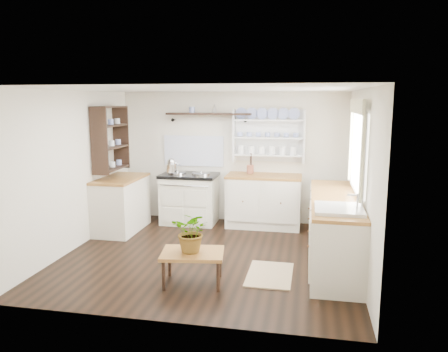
{
  "coord_description": "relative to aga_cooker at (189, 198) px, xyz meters",
  "views": [
    {
      "loc": [
        1.34,
        -5.7,
        2.16
      ],
      "look_at": [
        0.17,
        0.25,
        1.1
      ],
      "focal_mm": 35.0,
      "sensor_mm": 36.0,
      "label": 1
    }
  ],
  "objects": [
    {
      "name": "floor",
      "position": [
        0.71,
        -1.57,
        -0.45
      ],
      "size": [
        4.0,
        3.8,
        0.01
      ],
      "primitive_type": "cube",
      "color": "black",
      "rests_on": "ground"
    },
    {
      "name": "wall_back",
      "position": [
        0.71,
        0.33,
        0.7
      ],
      "size": [
        4.0,
        0.02,
        2.3
      ],
      "primitive_type": "cube",
      "color": "silver",
      "rests_on": "ground"
    },
    {
      "name": "wall_right",
      "position": [
        2.71,
        -1.57,
        0.7
      ],
      "size": [
        0.02,
        3.8,
        2.3
      ],
      "primitive_type": "cube",
      "color": "silver",
      "rests_on": "ground"
    },
    {
      "name": "wall_left",
      "position": [
        -1.29,
        -1.57,
        0.7
      ],
      "size": [
        0.02,
        3.8,
        2.3
      ],
      "primitive_type": "cube",
      "color": "silver",
      "rests_on": "ground"
    },
    {
      "name": "ceiling",
      "position": [
        0.71,
        -1.57,
        1.85
      ],
      "size": [
        4.0,
        3.8,
        0.01
      ],
      "primitive_type": "cube",
      "color": "white",
      "rests_on": "wall_back"
    },
    {
      "name": "window",
      "position": [
        2.66,
        -1.42,
        1.12
      ],
      "size": [
        0.08,
        1.55,
        1.22
      ],
      "color": "white",
      "rests_on": "wall_right"
    },
    {
      "name": "aga_cooker",
      "position": [
        0.0,
        0.0,
        0.0
      ],
      "size": [
        0.98,
        0.69,
        0.91
      ],
      "color": "white",
      "rests_on": "floor"
    },
    {
      "name": "back_cabinets",
      "position": [
        1.31,
        0.03,
        0.01
      ],
      "size": [
        1.27,
        0.63,
        0.9
      ],
      "color": "silver",
      "rests_on": "floor"
    },
    {
      "name": "right_cabinets",
      "position": [
        2.41,
        -1.47,
        0.01
      ],
      "size": [
        0.62,
        2.43,
        0.9
      ],
      "color": "silver",
      "rests_on": "floor"
    },
    {
      "name": "belfast_sink",
      "position": [
        2.41,
        -2.22,
        0.35
      ],
      "size": [
        0.55,
        0.6,
        0.45
      ],
      "color": "white",
      "rests_on": "right_cabinets"
    },
    {
      "name": "left_cabinets",
      "position": [
        -0.99,
        -0.67,
        0.01
      ],
      "size": [
        0.62,
        1.13,
        0.9
      ],
      "color": "silver",
      "rests_on": "floor"
    },
    {
      "name": "plate_rack",
      "position": [
        1.36,
        0.29,
        1.11
      ],
      "size": [
        1.2,
        0.22,
        0.9
      ],
      "color": "white",
      "rests_on": "wall_back"
    },
    {
      "name": "high_shelf",
      "position": [
        0.31,
        0.21,
        1.46
      ],
      "size": [
        1.5,
        0.29,
        0.16
      ],
      "color": "black",
      "rests_on": "wall_back"
    },
    {
      "name": "left_shelving",
      "position": [
        -1.13,
        -0.67,
        1.1
      ],
      "size": [
        0.28,
        0.8,
        1.05
      ],
      "primitive_type": "cube",
      "color": "black",
      "rests_on": "wall_left"
    },
    {
      "name": "kettle",
      "position": [
        -0.28,
        -0.12,
        0.6
      ],
      "size": [
        0.19,
        0.19,
        0.23
      ],
      "primitive_type": null,
      "color": "silver",
      "rests_on": "aga_cooker"
    },
    {
      "name": "utensil_crock",
      "position": [
        1.06,
        0.11,
        0.53
      ],
      "size": [
        0.12,
        0.12,
        0.14
      ],
      "primitive_type": "cylinder",
      "color": "brown",
      "rests_on": "back_cabinets"
    },
    {
      "name": "center_table",
      "position": [
        0.74,
        -2.53,
        -0.1
      ],
      "size": [
        0.79,
        0.62,
        0.39
      ],
      "rotation": [
        0.0,
        0.0,
        0.15
      ],
      "color": "brown",
      "rests_on": "floor"
    },
    {
      "name": "potted_plant",
      "position": [
        0.74,
        -2.53,
        0.19
      ],
      "size": [
        0.49,
        0.43,
        0.5
      ],
      "primitive_type": "imported",
      "rotation": [
        0.0,
        0.0,
        -0.11
      ],
      "color": "#3F7233",
      "rests_on": "center_table"
    },
    {
      "name": "floor_rug",
      "position": [
        1.62,
        -2.1,
        -0.44
      ],
      "size": [
        0.56,
        0.85,
        0.02
      ],
      "primitive_type": "cube",
      "rotation": [
        0.0,
        0.0,
        -0.01
      ],
      "color": "#9D7E5B",
      "rests_on": "floor"
    }
  ]
}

